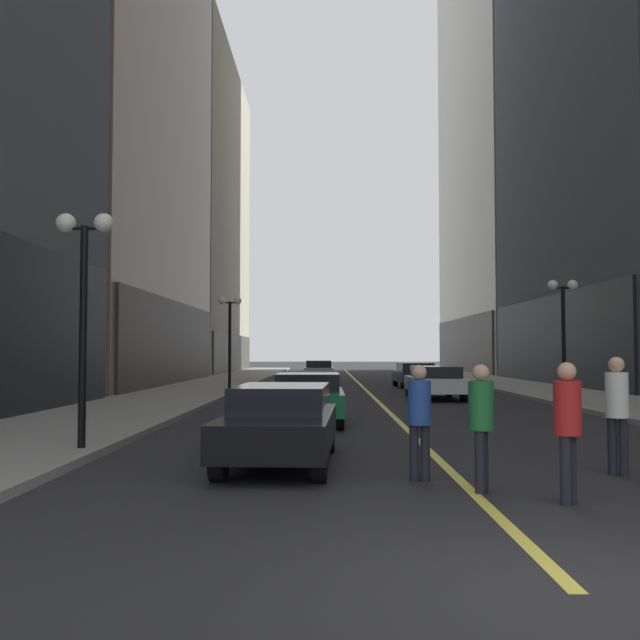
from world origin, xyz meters
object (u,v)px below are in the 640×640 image
Objects in this scene: car_navy at (414,374)px; street_lamp_left_near at (84,277)px; car_white at (435,381)px; street_lamp_right_mid at (563,313)px; car_green at (308,396)px; pedestrian_in_white_shirt at (617,406)px; street_lamp_left_far at (230,322)px; car_silver at (319,370)px; pedestrian_in_green_parka at (481,417)px; car_black at (281,422)px; pedestrian_in_blue_hoodie at (419,413)px; pedestrian_in_red_jacket at (568,421)px.

street_lamp_left_near is at bearing -109.93° from car_navy.
car_white is 1.06× the size of street_lamp_right_mid.
car_green and car_navy have the same top height.
pedestrian_in_white_shirt reaches higher than car_navy.
street_lamp_left_far is (0.00, 19.79, 0.00)m from street_lamp_left_near.
car_silver is 37.56m from pedestrian_in_green_parka.
street_lamp_left_near reaches higher than car_navy.
pedestrian_in_white_shirt is 14.94m from street_lamp_right_mid.
car_navy is 0.95× the size of street_lamp_left_far.
car_white is 19.06m from car_silver.
car_white is 1.15× the size of car_silver.
street_lamp_left_far reaches higher than car_green.
street_lamp_right_mid is at bearing 55.47° from car_black.
car_green is at bearing -90.00° from car_silver.
car_navy is at bearing 78.23° from car_black.
pedestrian_in_blue_hoodie is (-3.10, -0.54, -0.08)m from pedestrian_in_white_shirt.
pedestrian_in_red_jacket is at bearing -93.87° from car_white.
street_lamp_left_far reaches higher than car_silver.
car_green is at bearing 122.37° from pedestrian_in_white_shirt.
car_green is at bearing 109.47° from pedestrian_in_red_jacket.
street_lamp_left_far is at bearing -105.37° from car_silver.
car_black and car_navy have the same top height.
pedestrian_in_green_parka reaches higher than pedestrian_in_blue_hoodie.
car_navy is 29.22m from pedestrian_in_red_jacket.
car_white is (4.82, 9.89, 0.00)m from car_green.
street_lamp_left_far is (-9.12, -5.35, 2.54)m from car_navy.
car_black is 1.09× the size of car_silver.
pedestrian_in_green_parka is at bearing -74.23° from street_lamp_left_far.
car_black is 4.86m from pedestrian_in_red_jacket.
street_lamp_right_mid is (6.28, 15.60, 2.25)m from pedestrian_in_green_parka.
car_black is 21.23m from street_lamp_left_far.
street_lamp_left_near reaches higher than car_white.
pedestrian_in_green_parka is (2.57, -37.47, 0.28)m from car_silver.
pedestrian_in_white_shirt reaches higher than car_black.
street_lamp_right_mid reaches higher than car_green.
street_lamp_right_mid is (8.85, 6.46, 2.54)m from car_green.
pedestrian_in_blue_hoodie is at bearing 131.79° from pedestrian_in_green_parka.
pedestrian_in_red_jacket is 2.25m from pedestrian_in_blue_hoodie.
car_green is 2.26× the size of pedestrian_in_white_shirt.
car_black is 3.70m from pedestrian_in_green_parka.
car_green is 10.47m from pedestrian_in_red_jacket.
car_green is 28.32m from car_silver.
car_green is at bearing -74.19° from street_lamp_left_far.
pedestrian_in_blue_hoodie is 0.99× the size of pedestrian_in_green_parka.
car_white is 10.00m from street_lamp_left_far.
pedestrian_in_blue_hoodie is (-2.98, -18.22, 0.27)m from car_white.
pedestrian_in_green_parka is 0.39× the size of street_lamp_left_near.
pedestrian_in_blue_hoodie is (1.85, -36.66, 0.27)m from car_silver.
car_black is at bearing 140.83° from pedestrian_in_red_jacket.
car_white is 18.19m from street_lamp_left_near.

